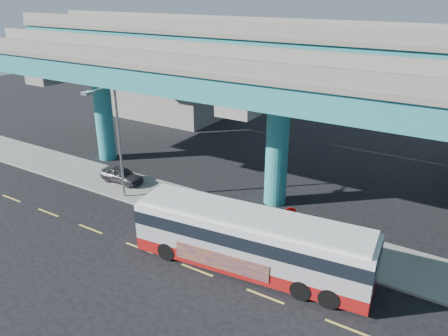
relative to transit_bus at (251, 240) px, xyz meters
The scene contains 9 objects.
ground 3.17m from the transit_bus, 150.15° to the right, with size 120.00×120.00×0.00m, color black.
sidewalk 5.06m from the transit_bus, 118.56° to the left, with size 70.00×4.00×0.15m, color gray.
lane_markings 3.30m from the transit_bus, 144.80° to the right, with size 58.00×0.12×0.01m.
viaduct 10.97m from the transit_bus, 106.30° to the left, with size 52.00×12.40×11.70m.
building_concrete 31.92m from the transit_bus, 134.48° to the left, with size 12.00×10.00×9.00m, color gray.
transit_bus is the anchor object (origin of this frame).
parked_car 14.13m from the transit_bus, 161.94° to the left, with size 3.48×1.48×1.17m, color #313035.
street_lamp 12.27m from the transit_bus, 169.59° to the left, with size 0.50×2.60×8.02m.
stop_sign 3.02m from the transit_bus, 72.40° to the left, with size 0.61×0.48×2.47m.
Camera 1 is at (11.31, -15.78, 13.70)m, focal length 35.00 mm.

